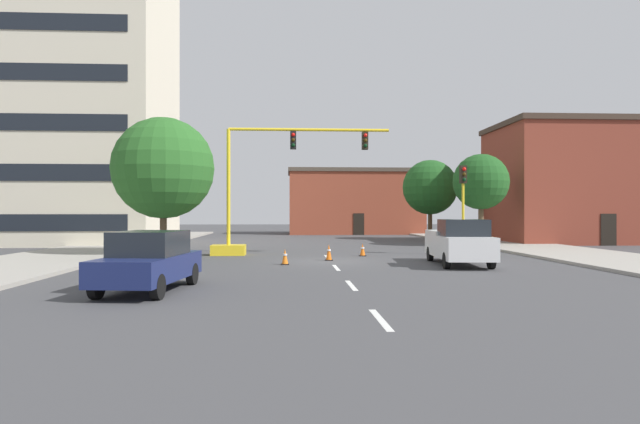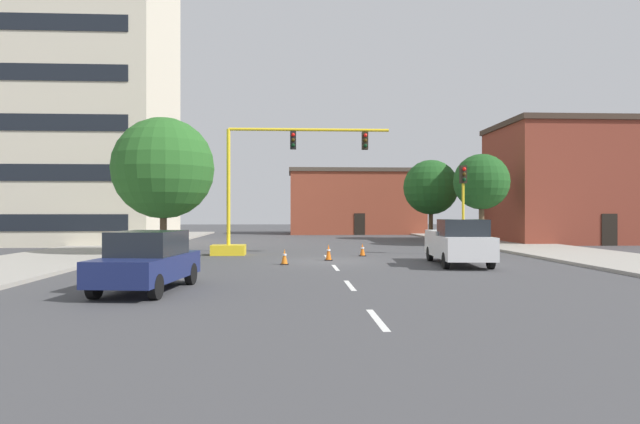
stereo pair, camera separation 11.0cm
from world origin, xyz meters
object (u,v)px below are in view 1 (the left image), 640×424
(traffic_cone_roadside_a, at_px, (329,252))
(traffic_cone_roadside_c, at_px, (363,250))
(traffic_signal_gantry, at_px, (252,213))
(traffic_light_pole_right, at_px, (463,189))
(pickup_truck_white, at_px, (459,242))
(tree_left_near, at_px, (163,168))
(tree_right_far, at_px, (430,187))
(sedan_navy_near_left, at_px, (149,261))
(traffic_cone_roadside_b, at_px, (285,257))
(tree_right_mid, at_px, (481,182))

(traffic_cone_roadside_a, height_order, traffic_cone_roadside_c, traffic_cone_roadside_a)
(traffic_signal_gantry, relative_size, traffic_light_pole_right, 1.99)
(traffic_signal_gantry, distance_m, pickup_truck_white, 11.25)
(tree_left_near, xyz_separation_m, pickup_truck_white, (13.96, -5.59, -3.63))
(tree_right_far, height_order, sedan_navy_near_left, tree_right_far)
(traffic_cone_roadside_a, bearing_deg, traffic_light_pole_right, 21.75)
(traffic_light_pole_right, height_order, traffic_cone_roadside_a, traffic_light_pole_right)
(sedan_navy_near_left, distance_m, traffic_cone_roadside_b, 8.79)
(traffic_light_pole_right, height_order, pickup_truck_white, traffic_light_pole_right)
(traffic_signal_gantry, distance_m, traffic_light_pole_right, 11.41)
(sedan_navy_near_left, relative_size, traffic_cone_roadside_a, 6.03)
(tree_right_far, xyz_separation_m, traffic_cone_roadside_a, (-9.97, -19.61, -4.02))
(traffic_cone_roadside_b, bearing_deg, traffic_light_pole_right, 27.44)
(tree_left_near, relative_size, sedan_navy_near_left, 1.55)
(sedan_navy_near_left, height_order, traffic_cone_roadside_c, sedan_navy_near_left)
(pickup_truck_white, bearing_deg, traffic_signal_gantry, 147.12)
(sedan_navy_near_left, xyz_separation_m, traffic_cone_roadside_a, (5.95, 9.83, -0.51))
(pickup_truck_white, relative_size, sedan_navy_near_left, 1.18)
(traffic_light_pole_right, distance_m, traffic_cone_roadside_b, 11.18)
(traffic_light_pole_right, relative_size, tree_left_near, 0.66)
(tree_right_mid, distance_m, traffic_cone_roadside_b, 18.78)
(tree_right_mid, relative_size, sedan_navy_near_left, 1.34)
(tree_right_far, relative_size, traffic_cone_roadside_c, 9.98)
(tree_left_near, bearing_deg, tree_right_mid, 21.14)
(pickup_truck_white, bearing_deg, tree_left_near, 158.17)
(tree_left_near, xyz_separation_m, traffic_cone_roadside_a, (8.46, -3.14, -4.22))
(traffic_light_pole_right, relative_size, traffic_cone_roadside_a, 6.18)
(traffic_signal_gantry, bearing_deg, traffic_light_pole_right, -3.21)
(traffic_cone_roadside_c, bearing_deg, traffic_cone_roadside_b, -131.71)
(traffic_cone_roadside_b, bearing_deg, sedan_navy_near_left, -116.27)
(tree_left_near, bearing_deg, traffic_cone_roadside_b, -38.60)
(tree_right_mid, height_order, sedan_navy_near_left, tree_right_mid)
(tree_right_mid, height_order, pickup_truck_white, tree_right_mid)
(sedan_navy_near_left, bearing_deg, tree_right_mid, 50.21)
(traffic_cone_roadside_b, bearing_deg, tree_left_near, 141.40)
(traffic_cone_roadside_a, bearing_deg, tree_right_far, 63.06)
(traffic_signal_gantry, bearing_deg, traffic_cone_roadside_b, -71.98)
(traffic_light_pole_right, relative_size, tree_right_far, 0.72)
(pickup_truck_white, bearing_deg, traffic_light_pole_right, 70.28)
(pickup_truck_white, xyz_separation_m, traffic_cone_roadside_a, (-5.50, 2.46, -0.59))
(traffic_light_pole_right, height_order, tree_right_far, tree_right_far)
(tree_right_mid, relative_size, pickup_truck_white, 1.13)
(tree_right_mid, bearing_deg, traffic_cone_roadside_a, -136.17)
(pickup_truck_white, xyz_separation_m, traffic_cone_roadside_c, (-3.54, 5.00, -0.65))
(traffic_cone_roadside_c, bearing_deg, traffic_light_pole_right, 4.43)
(traffic_cone_roadside_b, bearing_deg, tree_right_far, 60.86)
(tree_right_mid, distance_m, pickup_truck_white, 14.74)
(pickup_truck_white, relative_size, traffic_cone_roadside_c, 8.24)
(tree_right_far, bearing_deg, traffic_cone_roadside_a, -116.94)
(traffic_cone_roadside_a, distance_m, traffic_cone_roadside_c, 3.21)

